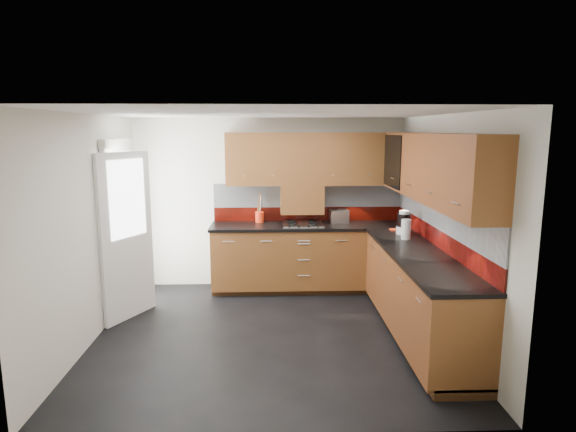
{
  "coord_description": "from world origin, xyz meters",
  "views": [
    {
      "loc": [
        0.01,
        -5.02,
        2.23
      ],
      "look_at": [
        0.22,
        0.65,
        1.22
      ],
      "focal_mm": 30.0,
      "sensor_mm": 36.0,
      "label": 1
    }
  ],
  "objects_px": {
    "gas_hob": "(303,224)",
    "utensil_pot": "(260,216)",
    "food_processor": "(404,223)",
    "toaster": "(339,216)"
  },
  "relations": [
    {
      "from": "utensil_pot",
      "to": "toaster",
      "type": "xyz_separation_m",
      "value": [
        1.12,
        -0.06,
        -0.01
      ]
    },
    {
      "from": "food_processor",
      "to": "utensil_pot",
      "type": "bearing_deg",
      "value": 154.76
    },
    {
      "from": "utensil_pot",
      "to": "toaster",
      "type": "distance_m",
      "value": 1.13
    },
    {
      "from": "toaster",
      "to": "food_processor",
      "type": "distance_m",
      "value": 1.06
    },
    {
      "from": "gas_hob",
      "to": "utensil_pot",
      "type": "relative_size",
      "value": 1.29
    },
    {
      "from": "gas_hob",
      "to": "utensil_pot",
      "type": "distance_m",
      "value": 0.65
    },
    {
      "from": "utensil_pot",
      "to": "food_processor",
      "type": "xyz_separation_m",
      "value": [
        1.83,
        -0.86,
        0.04
      ]
    },
    {
      "from": "utensil_pot",
      "to": "food_processor",
      "type": "relative_size",
      "value": 1.44
    },
    {
      "from": "toaster",
      "to": "food_processor",
      "type": "bearing_deg",
      "value": -48.6
    },
    {
      "from": "gas_hob",
      "to": "utensil_pot",
      "type": "height_order",
      "value": "utensil_pot"
    }
  ]
}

